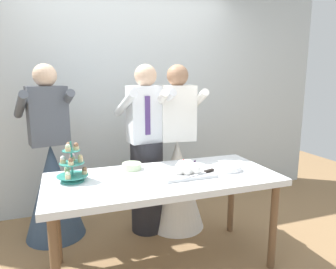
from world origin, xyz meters
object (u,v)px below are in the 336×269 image
(plate_stack, at_px, (229,168))
(person_bride, at_px, (177,172))
(dessert_table, at_px, (164,185))
(person_guest, at_px, (53,179))
(person_groom, at_px, (147,159))
(round_cake, at_px, (132,167))
(cupcake_stand, at_px, (72,166))
(main_cake_tray, at_px, (186,169))

(plate_stack, distance_m, person_bride, 0.70)
(plate_stack, bearing_deg, dessert_table, 176.66)
(plate_stack, relative_size, person_bride, 0.13)
(person_bride, xyz_separation_m, person_guest, (-1.20, 0.21, 0.00))
(person_groom, bearing_deg, round_cake, -120.73)
(person_guest, bearing_deg, person_bride, -10.16)
(cupcake_stand, height_order, round_cake, cupcake_stand)
(dessert_table, height_order, round_cake, round_cake)
(person_guest, bearing_deg, round_cake, -42.57)
(plate_stack, xyz_separation_m, person_groom, (-0.53, 0.66, -0.05))
(dessert_table, bearing_deg, plate_stack, -3.34)
(dessert_table, relative_size, round_cake, 7.50)
(dessert_table, relative_size, person_guest, 1.08)
(main_cake_tray, distance_m, plate_stack, 0.38)
(main_cake_tray, bearing_deg, person_guest, 140.88)
(cupcake_stand, relative_size, plate_stack, 1.43)
(round_cake, bearing_deg, person_groom, 59.27)
(dessert_table, relative_size, cupcake_stand, 5.90)
(cupcake_stand, bearing_deg, main_cake_tray, -9.06)
(person_guest, bearing_deg, plate_stack, -31.12)
(dessert_table, height_order, main_cake_tray, main_cake_tray)
(dessert_table, xyz_separation_m, round_cake, (-0.20, 0.23, 0.10))
(main_cake_tray, bearing_deg, person_groom, 102.85)
(person_bride, bearing_deg, dessert_table, -120.01)
(plate_stack, height_order, person_groom, person_groom)
(main_cake_tray, xyz_separation_m, person_groom, (-0.15, 0.65, -0.07))
(cupcake_stand, height_order, person_bride, person_bride)
(cupcake_stand, height_order, main_cake_tray, cupcake_stand)
(main_cake_tray, bearing_deg, cupcake_stand, 170.94)
(plate_stack, distance_m, round_cake, 0.81)
(round_cake, height_order, person_bride, person_bride)
(round_cake, bearing_deg, dessert_table, -48.15)
(cupcake_stand, xyz_separation_m, person_guest, (-0.17, 0.70, -0.31))
(plate_stack, relative_size, person_groom, 0.13)
(dessert_table, xyz_separation_m, person_bride, (0.35, 0.60, -0.12))
(main_cake_tray, distance_m, person_bride, 0.69)
(plate_stack, bearing_deg, person_guest, 148.88)
(dessert_table, xyz_separation_m, cupcake_stand, (-0.67, 0.12, 0.19))
(plate_stack, bearing_deg, cupcake_stand, 173.11)
(dessert_table, xyz_separation_m, person_groom, (0.04, 0.63, 0.05))
(plate_stack, height_order, person_guest, person_guest)
(person_groom, distance_m, person_bride, 0.35)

